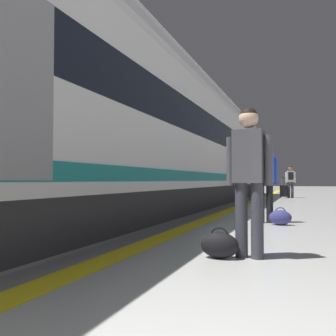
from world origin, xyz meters
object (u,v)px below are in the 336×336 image
Objects in this scene: duffel_bag_near at (220,245)px; duffel_bag_mid at (280,217)px; passenger_near at (249,170)px; passenger_far at (290,179)px; high_speed_train at (130,117)px; passenger_mid at (265,176)px; suitcase_far at (284,191)px.

duffel_bag_near is 1.00× the size of duffel_bag_mid.
passenger_near reaches higher than passenger_far.
duffel_bag_mid is 0.27× the size of passenger_far.
duffel_bag_mid is at bearing -10.49° from high_speed_train.
passenger_mid is (-0.18, 3.72, -0.02)m from passenger_near.
passenger_near is 0.93m from duffel_bag_near.
suitcase_far is (-0.11, 15.61, 0.19)m from duffel_bag_near.
duffel_bag_mid is 12.27m from passenger_far.
high_speed_train reaches higher than duffel_bag_mid.
passenger_mid is 0.95m from duffel_bag_mid.
passenger_far is (-0.11, 15.65, -0.05)m from passenger_near.
passenger_near is 15.49m from suitcase_far.
passenger_far is at bearing 73.50° from high_speed_train.
passenger_far reaches higher than duffel_bag_near.
passenger_mid reaches higher than passenger_far.
passenger_far reaches higher than duffel_bag_mid.
high_speed_train is at bearing -106.50° from passenger_far.
duffel_bag_near and duffel_bag_mid have the same top height.
passenger_far is at bearing 90.39° from passenger_near.
passenger_far is at bearing 91.13° from duffel_bag_mid.
duffel_bag_near is at bearing -89.60° from suitcase_far.
high_speed_train is 12.15m from passenger_far.
passenger_mid is 3.90× the size of duffel_bag_mid.
high_speed_train is at bearing 173.75° from passenger_mid.
duffel_bag_mid is at bearing -44.29° from passenger_mid.
high_speed_train is at bearing 169.51° from duffel_bag_mid.
passenger_far is at bearing 89.22° from duffel_bag_near.
high_speed_train is at bearing -105.24° from suitcase_far.
passenger_mid is at bearing -90.38° from passenger_far.
duffel_bag_near is (-0.32, -0.14, -0.86)m from passenger_near.
duffel_bag_near is at bearing -97.31° from duffel_bag_mid.
passenger_mid is 11.93m from passenger_far.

